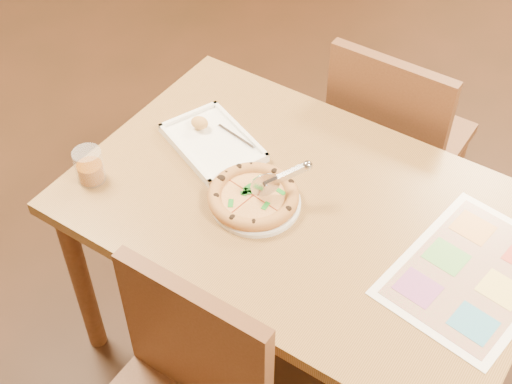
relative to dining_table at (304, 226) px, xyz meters
The scene contains 9 objects.
room 0.72m from the dining_table, ahead, with size 7.00×7.00×7.00m.
dining_table is the anchor object (origin of this frame).
chair_far 0.61m from the dining_table, 90.00° to the left, with size 0.42×0.42×0.47m.
plate 0.17m from the dining_table, 147.95° to the right, with size 0.25×0.25×0.01m, color white.
pizza 0.18m from the dining_table, 150.45° to the right, with size 0.26×0.26×0.04m.
pizza_cutter 0.19m from the dining_table, 160.85° to the right, with size 0.11×0.13×0.09m.
appetizer_tray 0.38m from the dining_table, behind, with size 0.36×0.31×0.06m.
glass_tumbler 0.63m from the dining_table, 156.20° to the right, with size 0.08×0.08×0.10m.
menu 0.49m from the dining_table, ahead, with size 0.34×0.47×0.01m, color white.
Camera 1 is at (0.63, -1.20, 2.17)m, focal length 50.00 mm.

